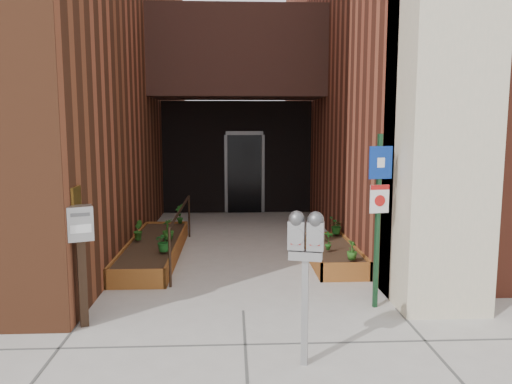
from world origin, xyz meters
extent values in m
plane|color=#9E9991|center=(0.00, 0.00, 0.00)|extent=(80.00, 80.00, 0.00)
cube|color=brown|center=(6.00, 7.15, 5.00)|extent=(8.00, 13.70, 10.00)
cube|color=beige|center=(2.55, 0.20, 2.20)|extent=(1.10, 1.20, 4.40)
cube|color=black|center=(0.00, 6.00, 4.00)|extent=(4.20, 2.00, 2.00)
cube|color=black|center=(0.00, 7.40, 1.50)|extent=(4.00, 0.30, 3.00)
cube|color=black|center=(0.20, 7.22, 1.05)|extent=(0.90, 0.06, 2.10)
cube|color=#B79338|center=(-1.99, -0.20, 1.50)|extent=(0.04, 0.30, 0.30)
cube|color=brown|center=(-1.55, 0.92, 0.15)|extent=(0.90, 0.04, 0.30)
cube|color=brown|center=(-1.55, 4.48, 0.15)|extent=(0.90, 0.04, 0.30)
cube|color=brown|center=(-1.98, 2.70, 0.15)|extent=(0.04, 3.60, 0.30)
cube|color=brown|center=(-1.12, 2.70, 0.15)|extent=(0.04, 3.60, 0.30)
cube|color=black|center=(-1.55, 2.70, 0.13)|extent=(0.82, 3.52, 0.26)
cube|color=brown|center=(1.60, 1.12, 0.15)|extent=(0.80, 0.04, 0.30)
cube|color=brown|center=(1.60, 3.28, 0.15)|extent=(0.80, 0.04, 0.30)
cube|color=brown|center=(1.22, 2.20, 0.15)|extent=(0.04, 2.20, 0.30)
cube|color=brown|center=(1.98, 2.20, 0.15)|extent=(0.04, 2.20, 0.30)
cube|color=black|center=(1.60, 2.20, 0.13)|extent=(0.72, 2.12, 0.26)
cylinder|color=black|center=(-1.05, 1.00, 0.45)|extent=(0.04, 0.04, 0.90)
cylinder|color=black|center=(-1.05, 4.30, 0.45)|extent=(0.04, 0.04, 0.90)
cylinder|color=black|center=(-1.05, 2.65, 0.88)|extent=(0.04, 3.30, 0.04)
cube|color=gray|center=(0.58, -1.47, 0.54)|extent=(0.08, 0.08, 1.08)
cube|color=gray|center=(0.58, -1.47, 1.12)|extent=(0.35, 0.21, 0.09)
cube|color=gray|center=(0.49, -1.44, 1.32)|extent=(0.18, 0.15, 0.28)
sphere|color=#59595B|center=(0.49, -1.44, 1.48)|extent=(0.16, 0.16, 0.16)
cube|color=white|center=(0.48, -1.50, 1.34)|extent=(0.10, 0.03, 0.05)
cube|color=#B21414|center=(0.48, -1.50, 1.25)|extent=(0.10, 0.03, 0.03)
cube|color=gray|center=(0.67, -1.49, 1.32)|extent=(0.18, 0.15, 0.28)
sphere|color=#59595B|center=(0.67, -1.49, 1.48)|extent=(0.16, 0.16, 0.16)
cube|color=white|center=(0.66, -1.55, 1.34)|extent=(0.10, 0.03, 0.05)
cube|color=#B21414|center=(0.66, -1.55, 1.25)|extent=(0.10, 0.03, 0.03)
cube|color=#153A20|center=(1.74, 0.06, 1.13)|extent=(0.06, 0.06, 2.27)
cube|color=navy|center=(1.74, 0.03, 1.91)|extent=(0.31, 0.08, 0.41)
cube|color=white|center=(1.74, 0.02, 1.91)|extent=(0.10, 0.03, 0.12)
cube|color=white|center=(1.74, 0.03, 1.44)|extent=(0.26, 0.07, 0.36)
cube|color=#B21414|center=(1.74, 0.02, 1.59)|extent=(0.25, 0.06, 0.06)
cylinder|color=#B21414|center=(1.74, 0.02, 1.42)|extent=(0.14, 0.04, 0.14)
cube|color=black|center=(-1.90, -0.39, 0.53)|extent=(0.13, 0.13, 1.06)
cube|color=#A2A3A5|center=(-1.90, -0.39, 1.25)|extent=(0.35, 0.30, 0.40)
cube|color=#59595B|center=(-1.86, -0.49, 1.36)|extent=(0.20, 0.09, 0.04)
cube|color=white|center=(-1.86, -0.49, 1.20)|extent=(0.22, 0.10, 0.10)
imported|color=#1A5C1E|center=(-1.26, 1.94, 0.47)|extent=(0.42, 0.42, 0.35)
imported|color=#225819|center=(-1.85, 2.80, 0.48)|extent=(0.24, 0.24, 0.35)
imported|color=#215518|center=(-1.31, 2.83, 0.49)|extent=(0.30, 0.30, 0.38)
imported|color=#195117|center=(-1.25, 4.30, 0.50)|extent=(0.30, 0.30, 0.41)
imported|color=#245518|center=(1.72, 1.30, 0.45)|extent=(0.23, 0.23, 0.30)
imported|color=#1F5E1B|center=(1.47, 1.90, 0.46)|extent=(0.24, 0.24, 0.33)
imported|color=#195A1B|center=(1.85, 3.10, 0.46)|extent=(0.40, 0.40, 0.33)
camera|label=1|loc=(-0.12, -6.16, 2.39)|focal=35.00mm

